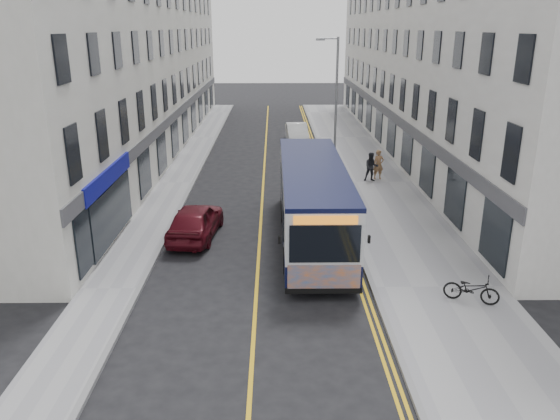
{
  "coord_description": "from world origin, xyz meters",
  "views": [
    {
      "loc": [
        0.61,
        -17.98,
        8.58
      ],
      "look_at": [
        0.85,
        2.64,
        1.6
      ],
      "focal_mm": 35.0,
      "sensor_mm": 36.0,
      "label": 1
    }
  ],
  "objects_px": {
    "streetlamp": "(335,102)",
    "pedestrian_far": "(371,167)",
    "car_maroon": "(196,221)",
    "pedestrian_near": "(378,165)",
    "city_bus": "(313,200)",
    "car_white": "(297,133)",
    "bicycle": "(471,289)"
  },
  "relations": [
    {
      "from": "streetlamp",
      "to": "pedestrian_far",
      "type": "height_order",
      "value": "streetlamp"
    },
    {
      "from": "pedestrian_far",
      "to": "car_maroon",
      "type": "height_order",
      "value": "pedestrian_far"
    },
    {
      "from": "pedestrian_near",
      "to": "pedestrian_far",
      "type": "relative_size",
      "value": 1.03
    },
    {
      "from": "streetlamp",
      "to": "city_bus",
      "type": "xyz_separation_m",
      "value": [
        -1.96,
        -10.52,
        -2.62
      ]
    },
    {
      "from": "car_white",
      "to": "car_maroon",
      "type": "xyz_separation_m",
      "value": [
        -5.11,
        -19.83,
        0.02
      ]
    },
    {
      "from": "bicycle",
      "to": "pedestrian_far",
      "type": "bearing_deg",
      "value": 25.92
    },
    {
      "from": "streetlamp",
      "to": "pedestrian_near",
      "type": "bearing_deg",
      "value": -28.74
    },
    {
      "from": "bicycle",
      "to": "pedestrian_far",
      "type": "relative_size",
      "value": 1.06
    },
    {
      "from": "bicycle",
      "to": "pedestrian_near",
      "type": "relative_size",
      "value": 1.02
    },
    {
      "from": "pedestrian_far",
      "to": "car_maroon",
      "type": "relative_size",
      "value": 0.37
    },
    {
      "from": "city_bus",
      "to": "car_white",
      "type": "distance_m",
      "value": 20.17
    },
    {
      "from": "car_maroon",
      "to": "city_bus",
      "type": "bearing_deg",
      "value": -177.71
    },
    {
      "from": "streetlamp",
      "to": "city_bus",
      "type": "height_order",
      "value": "streetlamp"
    },
    {
      "from": "car_white",
      "to": "car_maroon",
      "type": "distance_m",
      "value": 20.48
    },
    {
      "from": "car_white",
      "to": "car_maroon",
      "type": "bearing_deg",
      "value": -107.28
    },
    {
      "from": "streetlamp",
      "to": "bicycle",
      "type": "distance_m",
      "value": 16.97
    },
    {
      "from": "pedestrian_far",
      "to": "car_white",
      "type": "xyz_separation_m",
      "value": [
        -3.79,
        11.41,
        -0.22
      ]
    },
    {
      "from": "car_white",
      "to": "car_maroon",
      "type": "relative_size",
      "value": 1.0
    },
    {
      "from": "city_bus",
      "to": "pedestrian_far",
      "type": "xyz_separation_m",
      "value": [
        3.97,
        8.73,
        -0.82
      ]
    },
    {
      "from": "streetlamp",
      "to": "pedestrian_far",
      "type": "relative_size",
      "value": 4.86
    },
    {
      "from": "bicycle",
      "to": "car_white",
      "type": "bearing_deg",
      "value": 32.88
    },
    {
      "from": "streetlamp",
      "to": "car_maroon",
      "type": "height_order",
      "value": "streetlamp"
    },
    {
      "from": "streetlamp",
      "to": "pedestrian_far",
      "type": "bearing_deg",
      "value": -41.65
    },
    {
      "from": "streetlamp",
      "to": "city_bus",
      "type": "bearing_deg",
      "value": -100.53
    },
    {
      "from": "streetlamp",
      "to": "car_maroon",
      "type": "distance_m",
      "value": 12.84
    },
    {
      "from": "city_bus",
      "to": "bicycle",
      "type": "relative_size",
      "value": 6.38
    },
    {
      "from": "pedestrian_near",
      "to": "car_maroon",
      "type": "bearing_deg",
      "value": -143.36
    },
    {
      "from": "city_bus",
      "to": "car_white",
      "type": "relative_size",
      "value": 2.51
    },
    {
      "from": "pedestrian_near",
      "to": "car_maroon",
      "type": "height_order",
      "value": "pedestrian_near"
    },
    {
      "from": "bicycle",
      "to": "pedestrian_near",
      "type": "distance_m",
      "value": 14.94
    },
    {
      "from": "streetlamp",
      "to": "bicycle",
      "type": "height_order",
      "value": "streetlamp"
    },
    {
      "from": "streetlamp",
      "to": "bicycle",
      "type": "xyz_separation_m",
      "value": [
        2.77,
        -16.3,
        -3.81
      ]
    }
  ]
}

